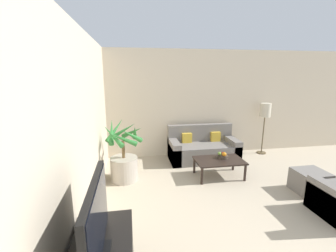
% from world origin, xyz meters
% --- Properties ---
extents(wall_back, '(8.03, 0.06, 2.70)m').
position_xyz_m(wall_back, '(0.00, 6.23, 1.35)').
color(wall_back, beige).
rests_on(wall_back, ground_plane).
extents(wall_left, '(0.06, 7.80, 2.70)m').
position_xyz_m(wall_left, '(-3.24, 3.10, 1.35)').
color(wall_left, beige).
rests_on(wall_left, ground_plane).
extents(television, '(0.18, 0.98, 0.65)m').
position_xyz_m(television, '(-2.90, 2.25, 0.95)').
color(television, black).
rests_on(television, tv_console).
extents(potted_palm, '(0.81, 0.81, 1.25)m').
position_xyz_m(potted_palm, '(-2.78, 4.92, 0.42)').
color(potted_palm, '#ADA393').
rests_on(potted_palm, ground_plane).
extents(sofa_loveseat, '(1.67, 0.80, 0.84)m').
position_xyz_m(sofa_loveseat, '(-0.87, 5.73, 0.28)').
color(sofa_loveseat, slate).
rests_on(sofa_loveseat, ground_plane).
extents(floor_lamp, '(0.27, 0.27, 1.36)m').
position_xyz_m(floor_lamp, '(0.86, 5.92, 1.10)').
color(floor_lamp, brown).
rests_on(floor_lamp, ground_plane).
extents(coffee_table, '(0.99, 0.62, 0.37)m').
position_xyz_m(coffee_table, '(-0.84, 4.74, 0.33)').
color(coffee_table, black).
rests_on(coffee_table, ground_plane).
extents(fruit_bowl, '(0.22, 0.22, 0.06)m').
position_xyz_m(fruit_bowl, '(-0.73, 4.83, 0.40)').
color(fruit_bowl, '#42382D').
rests_on(fruit_bowl, coffee_table).
extents(apple_red, '(0.06, 0.06, 0.06)m').
position_xyz_m(apple_red, '(-0.72, 4.85, 0.47)').
color(apple_red, red).
rests_on(apple_red, fruit_bowl).
extents(apple_green, '(0.07, 0.07, 0.07)m').
position_xyz_m(apple_green, '(-0.80, 4.84, 0.47)').
color(apple_green, olive).
rests_on(apple_green, fruit_bowl).
extents(orange_fruit, '(0.09, 0.09, 0.09)m').
position_xyz_m(orange_fruit, '(-0.73, 4.77, 0.48)').
color(orange_fruit, orange).
rests_on(orange_fruit, fruit_bowl).
extents(ottoman, '(0.53, 0.48, 0.40)m').
position_xyz_m(ottoman, '(0.54, 3.88, 0.20)').
color(ottoman, slate).
rests_on(ottoman, ground_plane).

